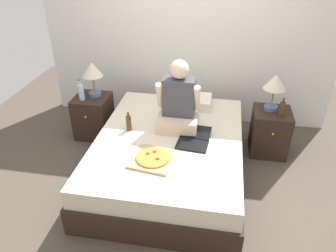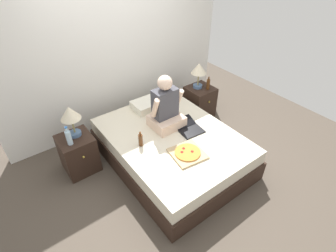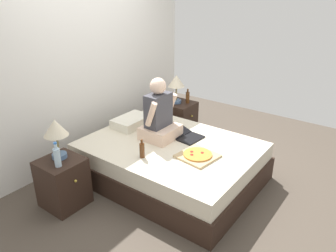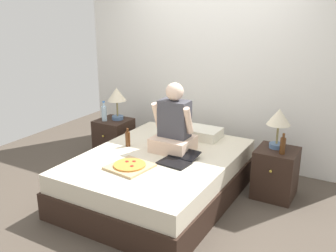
{
  "view_description": "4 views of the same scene",
  "coord_description": "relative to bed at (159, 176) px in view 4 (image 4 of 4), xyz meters",
  "views": [
    {
      "loc": [
        0.5,
        -2.91,
        2.41
      ],
      "look_at": [
        0.02,
        -0.18,
        0.74
      ],
      "focal_mm": 35.0,
      "sensor_mm": 36.0,
      "label": 1
    },
    {
      "loc": [
        -1.74,
        -2.24,
        2.79
      ],
      "look_at": [
        -0.06,
        0.0,
        0.67
      ],
      "focal_mm": 28.0,
      "sensor_mm": 36.0,
      "label": 2
    },
    {
      "loc": [
        -2.91,
        -2.11,
        2.32
      ],
      "look_at": [
        -0.07,
        -0.01,
        0.76
      ],
      "focal_mm": 35.0,
      "sensor_mm": 36.0,
      "label": 3
    },
    {
      "loc": [
        1.99,
        -3.29,
        2.07
      ],
      "look_at": [
        0.1,
        0.02,
        0.85
      ],
      "focal_mm": 40.0,
      "sensor_mm": 36.0,
      "label": 4
    }
  ],
  "objects": [
    {
      "name": "lamp_on_left_nightstand",
      "position": [
        -1.1,
        0.7,
        0.64
      ],
      "size": [
        0.26,
        0.26,
        0.45
      ],
      "color": "#4C6B93",
      "rests_on": "nightstand_left"
    },
    {
      "name": "nightstand_left",
      "position": [
        -1.14,
        0.65,
        0.04
      ],
      "size": [
        0.44,
        0.47,
        0.56
      ],
      "color": "black",
      "rests_on": "ground"
    },
    {
      "name": "beer_bottle_on_bed",
      "position": [
        -0.46,
        0.06,
        0.34
      ],
      "size": [
        0.06,
        0.06,
        0.22
      ],
      "color": "#4C2811",
      "rests_on": "bed"
    },
    {
      "name": "laptop",
      "position": [
        0.27,
        -0.06,
        0.27
      ],
      "size": [
        0.35,
        0.44,
        0.07
      ],
      "color": "black",
      "rests_on": "bed"
    },
    {
      "name": "beer_bottle",
      "position": [
        1.21,
        0.55,
        0.41
      ],
      "size": [
        0.06,
        0.06,
        0.23
      ],
      "color": "#512D14",
      "rests_on": "nightstand_right"
    },
    {
      "name": "wall_back",
      "position": [
        0.0,
        1.41,
        1.01
      ],
      "size": [
        3.91,
        0.12,
        2.5
      ],
      "primitive_type": "cube",
      "color": "silver",
      "rests_on": "ground"
    },
    {
      "name": "lamp_on_right_nightstand",
      "position": [
        1.11,
        0.7,
        0.64
      ],
      "size": [
        0.26,
        0.26,
        0.45
      ],
      "color": "#4C6B93",
      "rests_on": "nightstand_right"
    },
    {
      "name": "nightstand_right",
      "position": [
        1.14,
        0.65,
        0.04
      ],
      "size": [
        0.44,
        0.47,
        0.56
      ],
      "color": "black",
      "rests_on": "ground"
    },
    {
      "name": "person_seated",
      "position": [
        0.06,
        0.22,
        0.54
      ],
      "size": [
        0.47,
        0.4,
        0.78
      ],
      "color": "beige",
      "rests_on": "bed"
    },
    {
      "name": "pizza_box",
      "position": [
        -0.09,
        -0.44,
        0.27
      ],
      "size": [
        0.45,
        0.45,
        0.05
      ],
      "color": "tan",
      "rests_on": "bed"
    },
    {
      "name": "bed",
      "position": [
        0.0,
        0.0,
        0.0
      ],
      "size": [
        1.59,
        2.09,
        0.5
      ],
      "color": "black",
      "rests_on": "ground"
    },
    {
      "name": "water_bottle",
      "position": [
        -1.22,
        0.56,
        0.43
      ],
      "size": [
        0.07,
        0.07,
        0.28
      ],
      "color": "silver",
      "rests_on": "nightstand_left"
    },
    {
      "name": "pillow",
      "position": [
        0.13,
        0.77,
        0.31
      ],
      "size": [
        0.52,
        0.34,
        0.12
      ],
      "primitive_type": "cube",
      "color": "silver",
      "rests_on": "bed"
    },
    {
      "name": "ground_plane",
      "position": [
        0.0,
        0.0,
        -0.24
      ],
      "size": [
        5.91,
        5.91,
        0.0
      ],
      "primitive_type": "plane",
      "color": "#4C4238"
    }
  ]
}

